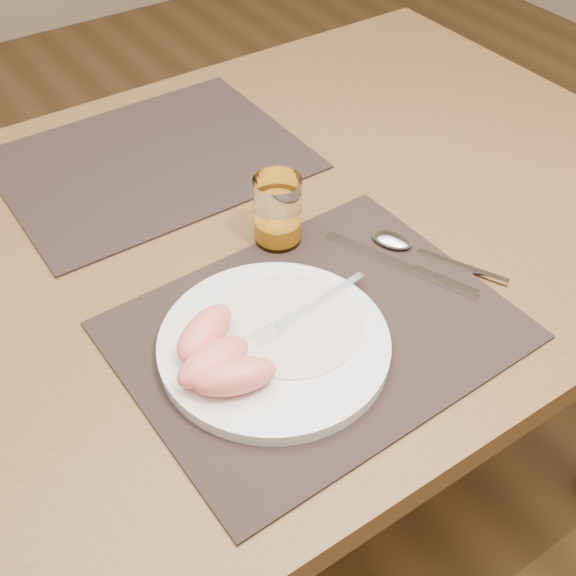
{
  "coord_description": "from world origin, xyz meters",
  "views": [
    {
      "loc": [
        -0.38,
        -0.69,
        1.39
      ],
      "look_at": [
        -0.02,
        -0.16,
        0.77
      ],
      "focal_mm": 45.0,
      "sensor_mm": 36.0,
      "label": 1
    }
  ],
  "objects_px": {
    "juice_glass": "(278,213)",
    "placemat_far": "(152,160)",
    "placemat_near": "(316,330)",
    "plate": "(274,344)",
    "table": "(239,274)",
    "knife": "(412,269)",
    "spoon": "(402,243)",
    "fork": "(301,313)"
  },
  "relations": [
    {
      "from": "placemat_far",
      "to": "knife",
      "type": "distance_m",
      "value": 0.46
    },
    {
      "from": "knife",
      "to": "fork",
      "type": "bearing_deg",
      "value": 178.92
    },
    {
      "from": "knife",
      "to": "placemat_near",
      "type": "bearing_deg",
      "value": -175.01
    },
    {
      "from": "table",
      "to": "spoon",
      "type": "distance_m",
      "value": 0.25
    },
    {
      "from": "placemat_near",
      "to": "plate",
      "type": "height_order",
      "value": "plate"
    },
    {
      "from": "knife",
      "to": "table",
      "type": "bearing_deg",
      "value": 125.05
    },
    {
      "from": "spoon",
      "to": "juice_glass",
      "type": "bearing_deg",
      "value": 140.42
    },
    {
      "from": "plate",
      "to": "fork",
      "type": "height_order",
      "value": "fork"
    },
    {
      "from": "table",
      "to": "juice_glass",
      "type": "xyz_separation_m",
      "value": [
        0.03,
        -0.05,
        0.13
      ]
    },
    {
      "from": "placemat_far",
      "to": "plate",
      "type": "height_order",
      "value": "plate"
    },
    {
      "from": "plate",
      "to": "fork",
      "type": "xyz_separation_m",
      "value": [
        0.05,
        0.02,
        0.01
      ]
    },
    {
      "from": "placemat_near",
      "to": "plate",
      "type": "distance_m",
      "value": 0.06
    },
    {
      "from": "table",
      "to": "fork",
      "type": "bearing_deg",
      "value": -98.61
    },
    {
      "from": "placemat_far",
      "to": "fork",
      "type": "xyz_separation_m",
      "value": [
        -0.01,
        -0.42,
        0.02
      ]
    },
    {
      "from": "placemat_far",
      "to": "juice_glass",
      "type": "height_order",
      "value": "juice_glass"
    },
    {
      "from": "fork",
      "to": "spoon",
      "type": "xyz_separation_m",
      "value": [
        0.2,
        0.04,
        -0.01
      ]
    },
    {
      "from": "plate",
      "to": "juice_glass",
      "type": "xyz_separation_m",
      "value": [
        0.11,
        0.17,
        0.04
      ]
    },
    {
      "from": "table",
      "to": "plate",
      "type": "distance_m",
      "value": 0.25
    },
    {
      "from": "placemat_far",
      "to": "knife",
      "type": "bearing_deg",
      "value": -68.62
    },
    {
      "from": "juice_glass",
      "to": "placemat_far",
      "type": "bearing_deg",
      "value": 101.89
    },
    {
      "from": "table",
      "to": "placemat_near",
      "type": "distance_m",
      "value": 0.24
    },
    {
      "from": "fork",
      "to": "plate",
      "type": "bearing_deg",
      "value": -161.6
    },
    {
      "from": "plate",
      "to": "juice_glass",
      "type": "distance_m",
      "value": 0.2
    },
    {
      "from": "juice_glass",
      "to": "knife",
      "type": "bearing_deg",
      "value": -54.43
    },
    {
      "from": "placemat_near",
      "to": "fork",
      "type": "distance_m",
      "value": 0.03
    },
    {
      "from": "plate",
      "to": "spoon",
      "type": "height_order",
      "value": "plate"
    },
    {
      "from": "placemat_near",
      "to": "table",
      "type": "bearing_deg",
      "value": 84.55
    },
    {
      "from": "placemat_far",
      "to": "plate",
      "type": "bearing_deg",
      "value": -97.44
    },
    {
      "from": "fork",
      "to": "juice_glass",
      "type": "relative_size",
      "value": 1.8
    },
    {
      "from": "placemat_near",
      "to": "fork",
      "type": "bearing_deg",
      "value": 118.55
    },
    {
      "from": "knife",
      "to": "plate",
      "type": "bearing_deg",
      "value": -176.67
    },
    {
      "from": "placemat_near",
      "to": "spoon",
      "type": "height_order",
      "value": "spoon"
    },
    {
      "from": "placemat_far",
      "to": "fork",
      "type": "height_order",
      "value": "fork"
    },
    {
      "from": "juice_glass",
      "to": "plate",
      "type": "bearing_deg",
      "value": -124.68
    },
    {
      "from": "placemat_near",
      "to": "placemat_far",
      "type": "height_order",
      "value": "same"
    },
    {
      "from": "table",
      "to": "placemat_near",
      "type": "height_order",
      "value": "placemat_near"
    },
    {
      "from": "fork",
      "to": "juice_glass",
      "type": "bearing_deg",
      "value": 66.3
    },
    {
      "from": "placemat_near",
      "to": "spoon",
      "type": "bearing_deg",
      "value": 17.74
    },
    {
      "from": "table",
      "to": "placemat_near",
      "type": "relative_size",
      "value": 3.11
    },
    {
      "from": "plate",
      "to": "knife",
      "type": "xyz_separation_m",
      "value": [
        0.22,
        0.01,
        -0.01
      ]
    },
    {
      "from": "plate",
      "to": "placemat_far",
      "type": "bearing_deg",
      "value": 82.56
    },
    {
      "from": "spoon",
      "to": "placemat_near",
      "type": "bearing_deg",
      "value": -162.26
    }
  ]
}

